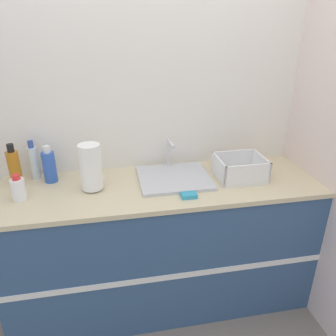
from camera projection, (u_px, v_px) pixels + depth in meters
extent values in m
plane|color=slate|center=(170.00, 330.00, 2.15)|extent=(12.00, 12.00, 0.00)
cube|color=silver|center=(153.00, 111.00, 2.17)|extent=(4.37, 0.06, 2.60)
cube|color=silver|center=(321.00, 117.00, 2.05)|extent=(0.06, 2.60, 2.60)
cube|color=#33517A|center=(162.00, 246.00, 2.23)|extent=(1.97, 0.60, 0.89)
cube|color=white|center=(170.00, 276.00, 1.97)|extent=(1.97, 0.01, 0.04)
cube|color=beige|center=(161.00, 186.00, 2.04)|extent=(2.00, 0.62, 0.03)
cube|color=silver|center=(174.00, 178.00, 2.09)|extent=(0.45, 0.41, 0.02)
cylinder|color=silver|center=(169.00, 152.00, 2.22)|extent=(0.02, 0.02, 0.19)
cylinder|color=silver|center=(171.00, 143.00, 2.11)|extent=(0.02, 0.16, 0.02)
cylinder|color=#4C4C51|center=(93.00, 188.00, 1.97)|extent=(0.09, 0.09, 0.01)
cylinder|color=white|center=(91.00, 167.00, 1.91)|extent=(0.13, 0.13, 0.28)
cube|color=white|center=(239.00, 177.00, 2.11)|extent=(0.30, 0.25, 0.01)
cube|color=white|center=(248.00, 175.00, 1.98)|extent=(0.30, 0.01, 0.13)
cube|color=white|center=(233.00, 160.00, 2.19)|extent=(0.30, 0.01, 0.13)
cube|color=white|center=(219.00, 169.00, 2.06)|extent=(0.01, 0.25, 0.13)
cube|color=white|center=(261.00, 165.00, 2.11)|extent=(0.01, 0.25, 0.13)
cylinder|color=white|center=(19.00, 189.00, 1.83)|extent=(0.08, 0.08, 0.13)
cylinder|color=red|center=(16.00, 177.00, 1.80)|extent=(0.04, 0.04, 0.03)
cylinder|color=#B26B19|center=(15.00, 168.00, 1.99)|extent=(0.07, 0.07, 0.22)
cylinder|color=black|center=(10.00, 148.00, 1.94)|extent=(0.04, 0.04, 0.05)
cylinder|color=#2D56B7|center=(49.00, 167.00, 2.03)|extent=(0.08, 0.08, 0.20)
cylinder|color=silver|center=(47.00, 149.00, 1.98)|extent=(0.04, 0.04, 0.04)
cylinder|color=silver|center=(34.00, 163.00, 2.07)|extent=(0.06, 0.06, 0.21)
cylinder|color=#334C9E|center=(30.00, 144.00, 2.02)|extent=(0.03, 0.03, 0.05)
cube|color=#3399BF|center=(189.00, 195.00, 1.88)|extent=(0.09, 0.06, 0.02)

